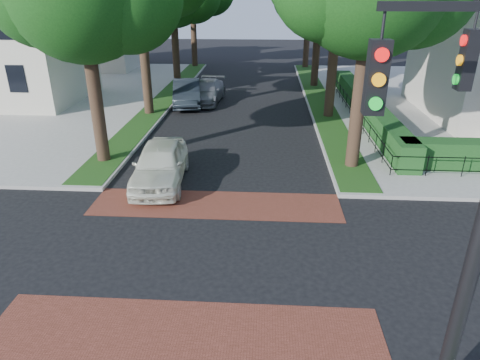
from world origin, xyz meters
name	(u,v)px	position (x,y,z in m)	size (l,w,h in m)	color
ground	(204,254)	(0.00, 0.00, 0.00)	(120.00, 120.00, 0.00)	black
crosswalk_far	(216,204)	(0.00, 3.20, 0.01)	(9.00, 2.20, 0.01)	brown
crosswalk_near	(184,334)	(0.00, -3.20, 0.01)	(9.00, 2.20, 0.01)	brown
grass_strip_ne	(319,100)	(5.40, 19.10, 0.16)	(1.60, 29.80, 0.02)	#193F12
grass_strip_nw	(166,98)	(-5.40, 19.10, 0.16)	(1.60, 29.80, 0.02)	#193F12
hedge_main_road	(366,107)	(7.70, 15.00, 0.75)	(1.00, 18.00, 1.20)	#163F18
fence_main_road	(352,109)	(6.90, 15.00, 0.60)	(0.06, 18.00, 0.90)	black
house_left_near	(4,25)	(-15.49, 17.99, 5.04)	(10.00, 9.00, 10.14)	beige
house_left_far	(87,14)	(-15.49, 31.99, 5.04)	(10.00, 9.00, 10.14)	beige
traffic_signal	(476,167)	(4.89, -4.41, 4.71)	(2.17, 2.00, 8.00)	black
parked_car_front	(160,164)	(-2.43, 5.00, 0.82)	(1.93, 4.81, 1.64)	silver
parked_car_middle	(187,93)	(-3.60, 17.70, 0.82)	(1.74, 5.00, 1.65)	#1D252C
parked_car_rear	(207,92)	(-2.39, 18.65, 0.72)	(2.03, 4.99, 1.45)	slate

